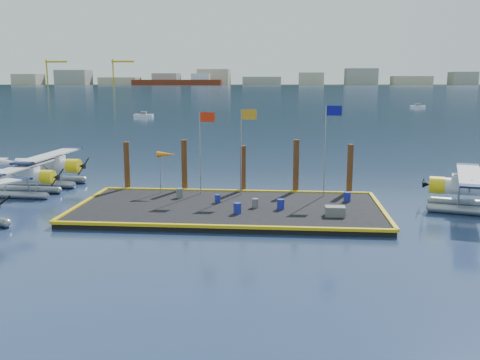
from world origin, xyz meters
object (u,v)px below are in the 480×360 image
Objects in this scene: flagpole_blue at (328,137)px; piling_4 at (350,171)px; drum_4 at (347,197)px; flagpole_red at (203,140)px; drum_2 at (255,203)px; piling_3 at (296,168)px; drum_0 at (180,193)px; seaplane_c at (46,167)px; seaplane_b at (21,178)px; piling_1 at (184,167)px; drum_3 at (237,208)px; piling_2 at (243,171)px; drum_5 at (218,199)px; crate at (335,211)px; flagpole_yellow at (244,139)px; piling_0 at (127,168)px; windsock at (166,155)px; drum_1 at (281,204)px; seaplane_d at (475,190)px.

piling_4 is (1.80, 1.60, -2.69)m from flagpole_blue.
drum_4 is 11.05m from flagpole_red.
drum_2 is 8.86m from piling_4.
drum_0 is at bearing -159.53° from piling_3.
seaplane_c is at bearing 169.75° from flagpole_blue.
drum_2 is at bearing -44.59° from flagpole_red.
seaplane_b is 12.39m from piling_1.
drum_3 is 7.40m from piling_2.
drum_5 is at bearing -23.55° from drum_0.
crate reaches higher than drum_2.
flagpole_yellow is at bearing -82.79° from piling_2.
seaplane_c is at bearing 163.41° from flagpole_red.
seaplane_b is 17.95m from drum_3.
piling_0 is (-4.73, 3.09, 1.26)m from drum_0.
seaplane_b is 1.34× the size of flagpole_blue.
flagpole_red is at bearing 75.69° from seaplane_c.
windsock is 2.21m from piling_1.
drum_3 is 1.03× the size of drum_4.
piling_4 is at bearing 86.41° from seaplane_c.
seaplane_c is at bearing 155.77° from drum_5.
piling_3 reaches higher than drum_5.
drum_1 is at bearing -21.46° from drum_0.
flagpole_yellow reaches higher than drum_2.
drum_3 reaches higher than drum_4.
flagpole_red is 3.28m from piling_1.
drum_4 is 0.11× the size of flagpole_red.
drum_4 is 0.55× the size of crate.
piling_2 is at bearing 97.21° from flagpole_yellow.
drum_4 is 0.21× the size of windsock.
seaplane_d is at bearing -6.90° from flagpole_red.
seaplane_d is at bearing 12.54° from drum_3.
drum_2 is at bearing -25.31° from drum_5.
flagpole_red reaches higher than crate.
drum_0 is at bearing 103.66° from seaplane_d.
drum_4 reaches higher than drum_2.
piling_0 and piling_4 have the same top height.
flagpole_red is (-10.29, 1.66, 3.66)m from drum_4.
drum_4 is 4.99m from piling_3.
piling_3 reaches higher than piling_1.
piling_1 is at bearing 180.00° from piling_2.
piling_1 reaches higher than piling_4.
crate is at bearing -25.76° from piling_0.
crate is at bearing -43.47° from flagpole_yellow.
seaplane_c is 21.39m from drum_1.
piling_3 is at bearing 79.86° from drum_1.
flagpole_yellow reaches higher than drum_3.
drum_0 is at bearing 179.15° from drum_4.
piling_2 is 0.95× the size of piling_4.
windsock is at bearing 146.43° from drum_5.
drum_4 is 8.38m from flagpole_yellow.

